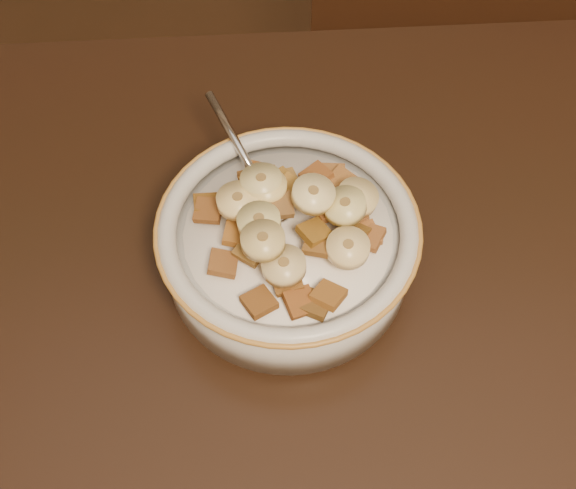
{
  "coord_description": "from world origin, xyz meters",
  "views": [
    {
      "loc": [
        -0.12,
        -0.14,
        1.24
      ],
      "look_at": [
        -0.11,
        0.17,
        0.78
      ],
      "focal_mm": 45.0,
      "sensor_mm": 36.0,
      "label": 1
    }
  ],
  "objects_px": {
    "cereal_bowl": "(288,250)",
    "table": "(457,482)",
    "chair": "(469,161)",
    "spoon": "(269,201)"
  },
  "relations": [
    {
      "from": "table",
      "to": "cereal_bowl",
      "type": "height_order",
      "value": "cereal_bowl"
    },
    {
      "from": "table",
      "to": "cereal_bowl",
      "type": "xyz_separation_m",
      "value": [
        -0.11,
        0.17,
        0.04
      ]
    },
    {
      "from": "table",
      "to": "spoon",
      "type": "distance_m",
      "value": 0.24
    },
    {
      "from": "table",
      "to": "chair",
      "type": "xyz_separation_m",
      "value": [
        0.15,
        0.5,
        -0.25
      ]
    },
    {
      "from": "table",
      "to": "chair",
      "type": "height_order",
      "value": "chair"
    },
    {
      "from": "spoon",
      "to": "cereal_bowl",
      "type": "bearing_deg",
      "value": 90.0
    },
    {
      "from": "spoon",
      "to": "chair",
      "type": "bearing_deg",
      "value": -157.89
    },
    {
      "from": "table",
      "to": "cereal_bowl",
      "type": "relative_size",
      "value": 7.44
    },
    {
      "from": "cereal_bowl",
      "to": "table",
      "type": "bearing_deg",
      "value": -56.2
    },
    {
      "from": "chair",
      "to": "table",
      "type": "bearing_deg",
      "value": -103.33
    }
  ]
}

